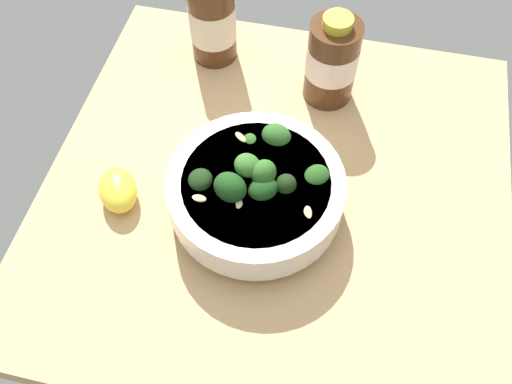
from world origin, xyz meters
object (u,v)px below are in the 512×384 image
bowl_of_broccoli (256,190)px  lemon_wedge (118,190)px  bottle_tall (212,20)px  bottle_short (332,60)px

bowl_of_broccoli → lemon_wedge: (-18.51, -2.64, -2.30)cm
bowl_of_broccoli → lemon_wedge: bowl_of_broccoli is taller
bowl_of_broccoli → bottle_tall: bearing=115.5°
lemon_wedge → bottle_tall: bearing=79.8°
lemon_wedge → bottle_short: size_ratio=0.49×
bowl_of_broccoli → bottle_tall: 30.55cm
bottle_tall → bowl_of_broccoli: bearing=-64.5°
lemon_wedge → bottle_tall: (5.41, 30.10, 4.98)cm
lemon_wedge → bottle_short: bottle_short is taller
bowl_of_broccoli → bottle_short: bottle_short is taller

